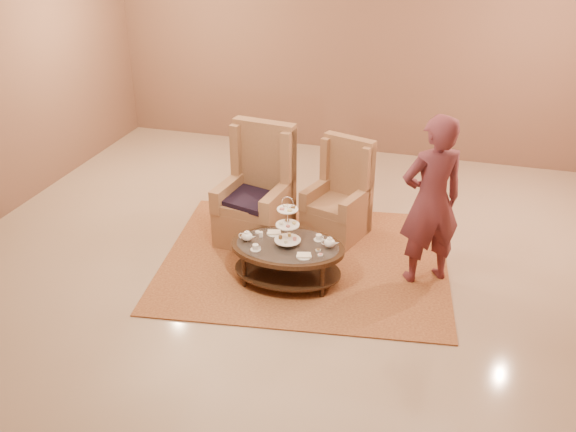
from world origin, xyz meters
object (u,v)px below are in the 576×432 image
(tea_table, at_px, (288,252))
(armchair_left, at_px, (258,202))
(person, at_px, (431,201))
(armchair_right, at_px, (340,204))

(tea_table, height_order, armchair_left, armchair_left)
(armchair_left, bearing_deg, tea_table, -46.75)
(tea_table, distance_m, armchair_left, 1.06)
(tea_table, relative_size, armchair_left, 0.89)
(tea_table, height_order, person, person)
(tea_table, height_order, armchair_right, armchair_right)
(armchair_left, height_order, armchair_right, armchair_left)
(armchair_right, distance_m, person, 1.43)
(person, bearing_deg, armchair_left, -41.67)
(armchair_left, bearing_deg, person, -3.65)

